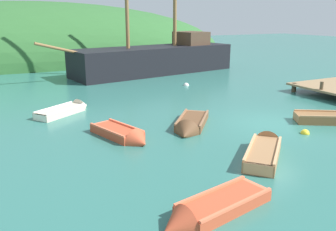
{
  "coord_description": "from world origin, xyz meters",
  "views": [
    {
      "loc": [
        -10.81,
        -11.09,
        4.63
      ],
      "look_at": [
        -4.11,
        2.06,
        0.4
      ],
      "focal_mm": 37.45,
      "sensor_mm": 36.0,
      "label": 1
    }
  ],
  "objects_px": {
    "rowboat_portside": "(210,212)",
    "rowboat_outer_right": "(265,151)",
    "buoy_yellow": "(305,134)",
    "sailing_ship": "(156,62)",
    "rowboat_center": "(67,111)",
    "rowboat_far": "(124,136)",
    "rowboat_outer_left": "(190,126)",
    "buoy_white": "(186,86)"
  },
  "relations": [
    {
      "from": "rowboat_portside",
      "to": "rowboat_center",
      "type": "height_order",
      "value": "rowboat_portside"
    },
    {
      "from": "rowboat_center",
      "to": "rowboat_outer_right",
      "type": "bearing_deg",
      "value": -93.39
    },
    {
      "from": "buoy_white",
      "to": "rowboat_center",
      "type": "bearing_deg",
      "value": -158.71
    },
    {
      "from": "sailing_ship",
      "to": "rowboat_center",
      "type": "xyz_separation_m",
      "value": [
        -9.21,
        -9.34,
        -0.76
      ]
    },
    {
      "from": "sailing_ship",
      "to": "rowboat_center",
      "type": "distance_m",
      "value": 13.14
    },
    {
      "from": "rowboat_center",
      "to": "rowboat_outer_right",
      "type": "xyz_separation_m",
      "value": [
        4.94,
        -8.56,
        0.03
      ]
    },
    {
      "from": "sailing_ship",
      "to": "rowboat_outer_left",
      "type": "bearing_deg",
      "value": 61.41
    },
    {
      "from": "rowboat_far",
      "to": "rowboat_portside",
      "type": "distance_m",
      "value": 6.1
    },
    {
      "from": "sailing_ship",
      "to": "buoy_white",
      "type": "bearing_deg",
      "value": 76.03
    },
    {
      "from": "sailing_ship",
      "to": "rowboat_center",
      "type": "relative_size",
      "value": 5.36
    },
    {
      "from": "buoy_white",
      "to": "sailing_ship",
      "type": "bearing_deg",
      "value": 85.0
    },
    {
      "from": "rowboat_portside",
      "to": "rowboat_center",
      "type": "bearing_deg",
      "value": -95.07
    },
    {
      "from": "rowboat_outer_right",
      "to": "rowboat_far",
      "type": "bearing_deg",
      "value": 92.97
    },
    {
      "from": "rowboat_outer_left",
      "to": "buoy_white",
      "type": "height_order",
      "value": "rowboat_outer_left"
    },
    {
      "from": "buoy_yellow",
      "to": "buoy_white",
      "type": "height_order",
      "value": "buoy_white"
    },
    {
      "from": "rowboat_portside",
      "to": "sailing_ship",
      "type": "bearing_deg",
      "value": -122.76
    },
    {
      "from": "sailing_ship",
      "to": "buoy_white",
      "type": "relative_size",
      "value": 43.47
    },
    {
      "from": "sailing_ship",
      "to": "rowboat_far",
      "type": "relative_size",
      "value": 5.34
    },
    {
      "from": "rowboat_far",
      "to": "buoy_yellow",
      "type": "height_order",
      "value": "rowboat_far"
    },
    {
      "from": "rowboat_far",
      "to": "buoy_yellow",
      "type": "distance_m",
      "value": 7.31
    },
    {
      "from": "rowboat_far",
      "to": "rowboat_outer_left",
      "type": "relative_size",
      "value": 0.98
    },
    {
      "from": "sailing_ship",
      "to": "rowboat_outer_right",
      "type": "height_order",
      "value": "sailing_ship"
    },
    {
      "from": "rowboat_far",
      "to": "rowboat_outer_right",
      "type": "relative_size",
      "value": 0.99
    },
    {
      "from": "rowboat_outer_left",
      "to": "rowboat_center",
      "type": "xyz_separation_m",
      "value": [
        -4.14,
        4.88,
        0.01
      ]
    },
    {
      "from": "rowboat_outer_left",
      "to": "buoy_white",
      "type": "distance_m",
      "value": 9.43
    },
    {
      "from": "rowboat_far",
      "to": "rowboat_portside",
      "type": "bearing_deg",
      "value": -17.38
    },
    {
      "from": "rowboat_center",
      "to": "buoy_white",
      "type": "xyz_separation_m",
      "value": [
        8.69,
        3.39,
        -0.1
      ]
    },
    {
      "from": "rowboat_outer_left",
      "to": "rowboat_far",
      "type": "bearing_deg",
      "value": -50.9
    },
    {
      "from": "sailing_ship",
      "to": "rowboat_outer_right",
      "type": "relative_size",
      "value": 5.29
    },
    {
      "from": "sailing_ship",
      "to": "rowboat_far",
      "type": "xyz_separation_m",
      "value": [
        -8.02,
        -14.15,
        -0.76
      ]
    },
    {
      "from": "buoy_yellow",
      "to": "buoy_white",
      "type": "bearing_deg",
      "value": 86.17
    },
    {
      "from": "rowboat_portside",
      "to": "buoy_white",
      "type": "height_order",
      "value": "rowboat_portside"
    },
    {
      "from": "sailing_ship",
      "to": "rowboat_center",
      "type": "bearing_deg",
      "value": 36.42
    },
    {
      "from": "rowboat_portside",
      "to": "buoy_yellow",
      "type": "bearing_deg",
      "value": -165.09
    },
    {
      "from": "buoy_white",
      "to": "rowboat_far",
      "type": "bearing_deg",
      "value": -132.46
    },
    {
      "from": "sailing_ship",
      "to": "rowboat_center",
      "type": "height_order",
      "value": "sailing_ship"
    },
    {
      "from": "rowboat_center",
      "to": "sailing_ship",
      "type": "bearing_deg",
      "value": 12.01
    },
    {
      "from": "buoy_white",
      "to": "rowboat_outer_right",
      "type": "bearing_deg",
      "value": -107.42
    },
    {
      "from": "buoy_yellow",
      "to": "sailing_ship",
      "type": "bearing_deg",
      "value": 85.76
    },
    {
      "from": "rowboat_portside",
      "to": "rowboat_outer_right",
      "type": "height_order",
      "value": "rowboat_outer_right"
    },
    {
      "from": "buoy_yellow",
      "to": "rowboat_far",
      "type": "bearing_deg",
      "value": 157.61
    },
    {
      "from": "rowboat_far",
      "to": "buoy_white",
      "type": "height_order",
      "value": "rowboat_far"
    }
  ]
}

